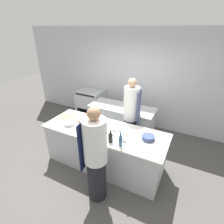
{
  "coord_description": "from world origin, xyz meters",
  "views": [
    {
      "loc": [
        1.52,
        -2.63,
        2.76
      ],
      "look_at": [
        0.0,
        0.35,
        1.13
      ],
      "focal_mm": 28.0,
      "sensor_mm": 36.0,
      "label": 1
    }
  ],
  "objects_px": {
    "bottle_olive_oil": "(110,138)",
    "bowl_ceramic_blue": "(148,137)",
    "oven_range": "(91,104)",
    "bottle_vinegar": "(121,141)",
    "chef_at_prep_near": "(96,157)",
    "cup": "(124,139)",
    "chef_at_stove": "(131,116)",
    "bowl_mixing_large": "(69,124)",
    "bottle_wine": "(101,125)",
    "bowl_wooden_salad": "(116,128)",
    "bowl_prep_small": "(82,119)"
  },
  "relations": [
    {
      "from": "chef_at_prep_near",
      "to": "bowl_mixing_large",
      "type": "bearing_deg",
      "value": 52.77
    },
    {
      "from": "chef_at_stove",
      "to": "bowl_wooden_salad",
      "type": "relative_size",
      "value": 6.89
    },
    {
      "from": "bowl_prep_small",
      "to": "bowl_ceramic_blue",
      "type": "xyz_separation_m",
      "value": [
        1.52,
        -0.04,
        0.01
      ]
    },
    {
      "from": "chef_at_stove",
      "to": "bowl_wooden_salad",
      "type": "distance_m",
      "value": 0.65
    },
    {
      "from": "bottle_vinegar",
      "to": "bowl_ceramic_blue",
      "type": "distance_m",
      "value": 0.57
    },
    {
      "from": "oven_range",
      "to": "chef_at_prep_near",
      "type": "distance_m",
      "value": 3.13
    },
    {
      "from": "bowl_wooden_salad",
      "to": "chef_at_stove",
      "type": "bearing_deg",
      "value": 84.02
    },
    {
      "from": "bottle_vinegar",
      "to": "cup",
      "type": "bearing_deg",
      "value": 89.22
    },
    {
      "from": "oven_range",
      "to": "bottle_olive_oil",
      "type": "bearing_deg",
      "value": -48.82
    },
    {
      "from": "bowl_prep_small",
      "to": "bottle_wine",
      "type": "bearing_deg",
      "value": -10.55
    },
    {
      "from": "oven_range",
      "to": "bottle_vinegar",
      "type": "relative_size",
      "value": 3.33
    },
    {
      "from": "bottle_vinegar",
      "to": "bottle_wine",
      "type": "relative_size",
      "value": 1.33
    },
    {
      "from": "chef_at_prep_near",
      "to": "bottle_vinegar",
      "type": "bearing_deg",
      "value": -34.38
    },
    {
      "from": "chef_at_prep_near",
      "to": "chef_at_stove",
      "type": "height_order",
      "value": "chef_at_stove"
    },
    {
      "from": "bottle_wine",
      "to": "bowl_prep_small",
      "type": "height_order",
      "value": "bottle_wine"
    },
    {
      "from": "cup",
      "to": "oven_range",
      "type": "bearing_deg",
      "value": 136.23
    },
    {
      "from": "bowl_mixing_large",
      "to": "bowl_ceramic_blue",
      "type": "xyz_separation_m",
      "value": [
        1.65,
        0.25,
        0.01
      ]
    },
    {
      "from": "oven_range",
      "to": "bowl_wooden_salad",
      "type": "height_order",
      "value": "oven_range"
    },
    {
      "from": "oven_range",
      "to": "bottle_wine",
      "type": "relative_size",
      "value": 4.42
    },
    {
      "from": "cup",
      "to": "bottle_olive_oil",
      "type": "bearing_deg",
      "value": -148.61
    },
    {
      "from": "oven_range",
      "to": "chef_at_prep_near",
      "type": "bearing_deg",
      "value": -54.9
    },
    {
      "from": "oven_range",
      "to": "cup",
      "type": "distance_m",
      "value": 2.84
    },
    {
      "from": "bottle_wine",
      "to": "cup",
      "type": "bearing_deg",
      "value": -18.54
    },
    {
      "from": "bottle_wine",
      "to": "bowl_ceramic_blue",
      "type": "distance_m",
      "value": 0.97
    },
    {
      "from": "cup",
      "to": "chef_at_prep_near",
      "type": "bearing_deg",
      "value": -111.41
    },
    {
      "from": "bottle_olive_oil",
      "to": "bowl_mixing_large",
      "type": "distance_m",
      "value": 1.07
    },
    {
      "from": "oven_range",
      "to": "bowl_wooden_salad",
      "type": "bearing_deg",
      "value": -43.37
    },
    {
      "from": "bottle_vinegar",
      "to": "bowl_mixing_large",
      "type": "relative_size",
      "value": 1.23
    },
    {
      "from": "bowl_ceramic_blue",
      "to": "bowl_mixing_large",
      "type": "bearing_deg",
      "value": -171.52
    },
    {
      "from": "chef_at_stove",
      "to": "bottle_vinegar",
      "type": "height_order",
      "value": "chef_at_stove"
    },
    {
      "from": "bottle_olive_oil",
      "to": "bowl_ceramic_blue",
      "type": "relative_size",
      "value": 0.95
    },
    {
      "from": "oven_range",
      "to": "cup",
      "type": "height_order",
      "value": "cup"
    },
    {
      "from": "chef_at_prep_near",
      "to": "bottle_wine",
      "type": "height_order",
      "value": "chef_at_prep_near"
    },
    {
      "from": "bottle_olive_oil",
      "to": "bowl_wooden_salad",
      "type": "height_order",
      "value": "bottle_olive_oil"
    },
    {
      "from": "oven_range",
      "to": "bowl_mixing_large",
      "type": "height_order",
      "value": "bowl_mixing_large"
    },
    {
      "from": "bottle_vinegar",
      "to": "bottle_wine",
      "type": "bearing_deg",
      "value": 148.74
    },
    {
      "from": "bottle_olive_oil",
      "to": "bowl_mixing_large",
      "type": "bearing_deg",
      "value": 172.34
    },
    {
      "from": "oven_range",
      "to": "bottle_wine",
      "type": "bearing_deg",
      "value": -50.56
    },
    {
      "from": "bowl_prep_small",
      "to": "bowl_wooden_salad",
      "type": "distance_m",
      "value": 0.83
    },
    {
      "from": "chef_at_stove",
      "to": "bowl_mixing_large",
      "type": "bearing_deg",
      "value": -54.2
    },
    {
      "from": "bottle_olive_oil",
      "to": "bowl_mixing_large",
      "type": "relative_size",
      "value": 0.99
    },
    {
      "from": "bottle_wine",
      "to": "bowl_ceramic_blue",
      "type": "bearing_deg",
      "value": 3.55
    },
    {
      "from": "chef_at_prep_near",
      "to": "chef_at_stove",
      "type": "xyz_separation_m",
      "value": [
        -0.01,
        1.57,
        0.02
      ]
    },
    {
      "from": "cup",
      "to": "chef_at_stove",
      "type": "bearing_deg",
      "value": 104.44
    },
    {
      "from": "oven_range",
      "to": "bottle_vinegar",
      "type": "xyz_separation_m",
      "value": [
        2.02,
        -2.1,
        0.53
      ]
    },
    {
      "from": "bowl_ceramic_blue",
      "to": "bottle_olive_oil",
      "type": "bearing_deg",
      "value": -146.5
    },
    {
      "from": "oven_range",
      "to": "bowl_ceramic_blue",
      "type": "xyz_separation_m",
      "value": [
        2.4,
        -1.68,
        0.45
      ]
    },
    {
      "from": "oven_range",
      "to": "bottle_vinegar",
      "type": "bearing_deg",
      "value": -46.07
    },
    {
      "from": "chef_at_stove",
      "to": "bottle_olive_oil",
      "type": "height_order",
      "value": "chef_at_stove"
    },
    {
      "from": "bottle_olive_oil",
      "to": "bottle_wine",
      "type": "distance_m",
      "value": 0.5
    }
  ]
}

